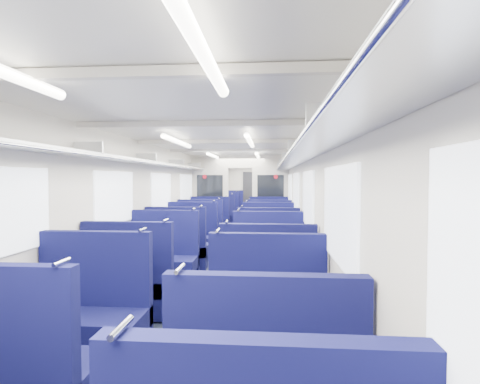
{
  "coord_description": "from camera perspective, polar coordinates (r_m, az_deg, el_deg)",
  "views": [
    {
      "loc": [
        0.85,
        -8.11,
        1.7
      ],
      "look_at": [
        -0.07,
        3.38,
        1.28
      ],
      "focal_mm": 27.79,
      "sensor_mm": 36.0,
      "label": 1
    }
  ],
  "objects": [
    {
      "name": "seat_18",
      "position": [
        10.37,
        -4.8,
        -5.24
      ],
      "size": [
        1.1,
        0.61,
        1.22
      ],
      "color": "#0E1046",
      "rests_on": "floor"
    },
    {
      "name": "windows",
      "position": [
        7.7,
        -1.76,
        0.02
      ],
      "size": [
        2.78,
        15.6,
        0.75
      ],
      "color": "white",
      "rests_on": "wall_left"
    },
    {
      "name": "ceiling",
      "position": [
        8.18,
        -1.41,
        6.66
      ],
      "size": [
        2.8,
        18.0,
        0.01
      ],
      "primitive_type": "cube",
      "color": "silver",
      "rests_on": "wall_left"
    },
    {
      "name": "seat_24",
      "position": [
        14.6,
        -2.05,
        -3.1
      ],
      "size": [
        1.1,
        0.61,
        1.22
      ],
      "color": "#0E1046",
      "rests_on": "floor"
    },
    {
      "name": "seat_8",
      "position": [
        4.89,
        -16.2,
        -13.7
      ],
      "size": [
        1.1,
        0.61,
        1.22
      ],
      "color": "#0E1046",
      "rests_on": "floor"
    },
    {
      "name": "wall_left",
      "position": [
        8.43,
        -10.92,
        -1.51
      ],
      "size": [
        0.02,
        18.0,
        2.35
      ],
      "primitive_type": "cube",
      "color": "beige",
      "rests_on": "floor"
    },
    {
      "name": "seat_16",
      "position": [
        9.27,
        -5.94,
        -6.12
      ],
      "size": [
        1.1,
        0.61,
        1.22
      ],
      "color": "#0E1046",
      "rests_on": "floor"
    },
    {
      "name": "seat_26",
      "position": [
        15.74,
        -1.57,
        -2.73
      ],
      "size": [
        1.1,
        0.61,
        1.22
      ],
      "color": "#0E1046",
      "rests_on": "floor"
    },
    {
      "name": "bulkhead",
      "position": [
        10.71,
        0.02,
        -0.4
      ],
      "size": [
        2.8,
        0.1,
        2.35
      ],
      "color": "beige",
      "rests_on": "floor"
    },
    {
      "name": "luggage_rack_right",
      "position": [
        8.12,
        7.15,
        4.01
      ],
      "size": [
        0.36,
        17.4,
        0.18
      ],
      "color": "#B2B5BA",
      "rests_on": "wall_right"
    },
    {
      "name": "seat_21",
      "position": [
        12.39,
        4.47,
        -4.04
      ],
      "size": [
        1.1,
        0.61,
        1.22
      ],
      "color": "#0E1046",
      "rests_on": "floor"
    },
    {
      "name": "wall_far",
      "position": [
        17.14,
        1.73,
        0.34
      ],
      "size": [
        2.8,
        0.02,
        2.35
      ],
      "primitive_type": "cube",
      "color": "beige",
      "rests_on": "floor"
    },
    {
      "name": "seat_27",
      "position": [
        15.71,
        4.49,
        -2.74
      ],
      "size": [
        1.1,
        0.61,
        1.22
      ],
      "color": "#0E1046",
      "rests_on": "floor"
    },
    {
      "name": "luggage_rack_left",
      "position": [
        8.37,
        -9.72,
        3.94
      ],
      "size": [
        0.36,
        17.4,
        0.18
      ],
      "color": "#B2B5BA",
      "rests_on": "wall_left"
    },
    {
      "name": "seat_4",
      "position": [
        3.08,
        -32.04,
        -23.66
      ],
      "size": [
        1.1,
        0.61,
        1.22
      ],
      "color": "#0E1046",
      "rests_on": "floor"
    },
    {
      "name": "seat_20",
      "position": [
        12.35,
        -3.28,
        -4.06
      ],
      "size": [
        1.1,
        0.61,
        1.22
      ],
      "color": "#0E1046",
      "rests_on": "floor"
    },
    {
      "name": "seat_17",
      "position": [
        9.08,
        4.43,
        -6.29
      ],
      "size": [
        1.1,
        0.61,
        1.22
      ],
      "color": "#0E1046",
      "rests_on": "floor"
    },
    {
      "name": "seat_12",
      "position": [
        6.99,
        -9.52,
        -8.84
      ],
      "size": [
        1.1,
        0.61,
        1.22
      ],
      "color": "#0E1046",
      "rests_on": "floor"
    },
    {
      "name": "seat_23",
      "position": [
        13.5,
        4.48,
        -3.54
      ],
      "size": [
        1.1,
        0.61,
        1.22
      ],
      "color": "#0E1046",
      "rests_on": "floor"
    },
    {
      "name": "seat_6",
      "position": [
        3.93,
        -22.17,
        -17.75
      ],
      "size": [
        1.1,
        0.61,
        1.22
      ],
      "color": "#0E1046",
      "rests_on": "floor"
    },
    {
      "name": "seat_19",
      "position": [
        10.32,
        4.45,
        -5.27
      ],
      "size": [
        1.1,
        0.61,
        1.22
      ],
      "color": "#0E1046",
      "rests_on": "floor"
    },
    {
      "name": "seat_25",
      "position": [
        14.58,
        4.49,
        -3.12
      ],
      "size": [
        1.1,
        0.61,
        1.22
      ],
      "color": "#0E1046",
      "rests_on": "floor"
    },
    {
      "name": "seat_15",
      "position": [
        7.91,
        4.4,
        -7.54
      ],
      "size": [
        1.1,
        0.61,
        1.22
      ],
      "color": "#0E1046",
      "rests_on": "floor"
    },
    {
      "name": "end_door",
      "position": [
        17.08,
        1.72,
        -0.25
      ],
      "size": [
        0.75,
        0.06,
        2.0
      ],
      "primitive_type": "cube",
      "color": "black",
      "rests_on": "floor"
    },
    {
      "name": "seat_7",
      "position": [
        3.55,
        4.17,
        -19.8
      ],
      "size": [
        1.1,
        0.61,
        1.22
      ],
      "color": "#0E1046",
      "rests_on": "floor"
    },
    {
      "name": "seat_13",
      "position": [
        6.76,
        4.37,
        -9.2
      ],
      "size": [
        1.1,
        0.61,
        1.22
      ],
      "color": "#0E1046",
      "rests_on": "floor"
    },
    {
      "name": "seat_11",
      "position": [
        5.76,
        4.34,
        -11.2
      ],
      "size": [
        1.1,
        0.61,
        1.22
      ],
      "color": "#0E1046",
      "rests_on": "floor"
    },
    {
      "name": "floor",
      "position": [
        8.33,
        -1.4,
        -9.68
      ],
      "size": [
        2.8,
        18.0,
        0.01
      ],
      "primitive_type": "cube",
      "color": "black",
      "rests_on": "ground"
    },
    {
      "name": "ceiling_fittings",
      "position": [
        7.91,
        -1.61,
        6.37
      ],
      "size": [
        2.7,
        16.06,
        0.11
      ],
      "color": "beige",
      "rests_on": "ceiling"
    },
    {
      "name": "seat_9",
      "position": [
        4.51,
        4.26,
        -14.99
      ],
      "size": [
        1.1,
        0.61,
        1.22
      ],
      "color": "#0E1046",
      "rests_on": "floor"
    },
    {
      "name": "seat_10",
      "position": [
        6.09,
        -11.76,
        -10.51
      ],
      "size": [
        1.1,
        0.61,
        1.22
      ],
      "color": "#0E1046",
      "rests_on": "floor"
    },
    {
      "name": "dado_left",
      "position": [
        8.52,
        -10.78,
        -7.06
      ],
      "size": [
        0.03,
        17.9,
        0.7
      ],
      "primitive_type": "cube",
      "color": "#11123A",
      "rests_on": "floor"
    },
    {
      "name": "seat_22",
      "position": [
        13.61,
        -2.54,
        -3.49
      ],
      "size": [
        1.1,
        0.61,
        1.22
      ],
      "color": "#0E1046",
      "rests_on": "floor"
    },
    {
      "name": "seat_14",
      "position": [
        8.11,
        -7.5,
        -7.31
      ],
      "size": [
        1.1,
        0.61,
        1.22
      ],
      "color": "#0E1046",
      "rests_on": "floor"
    },
    {
      "name": "wall_right",
      "position": [
        8.14,
        8.44,
        -1.62
      ],
      "size": [
        0.02,
        18.0,
        2.35
      ],
      "primitive_type": "cube",
      "color": "beige",
      "rests_on": "floor"
    },
    {
      "name": "dado_right",
      "position": [
        8.24,
        8.31,
        -7.36
      ],
      "size": [
        0.03,
        17.9,
        0.7
      ],
      "primitive_type": "cube",
      "color": "#11123A",
      "rests_on": "floor"
    }
  ]
}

